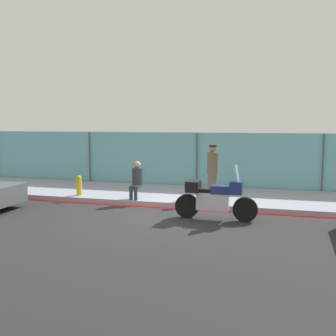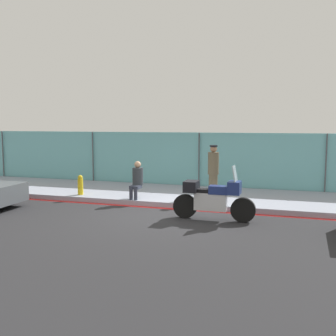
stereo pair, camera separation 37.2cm
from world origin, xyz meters
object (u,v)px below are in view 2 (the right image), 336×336
Objects in this scene: officer_standing at (213,170)px; person_seated_on_curb at (137,178)px; motorcycle at (213,198)px; fire_hydrant at (80,185)px.

officer_standing is 2.57m from person_seated_on_curb.
motorcycle is 2.70m from officer_standing.
officer_standing reaches higher than motorcycle.
person_seated_on_curb is at bearing 152.18° from motorcycle.
motorcycle is at bearing -79.32° from officer_standing.
motorcycle is 3.18m from person_seated_on_curb.
fire_hydrant is at bearing -165.74° from officer_standing.
officer_standing is at bearing 101.12° from motorcycle.
officer_standing is 4.57m from fire_hydrant.
person_seated_on_curb is at bearing -154.13° from officer_standing.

